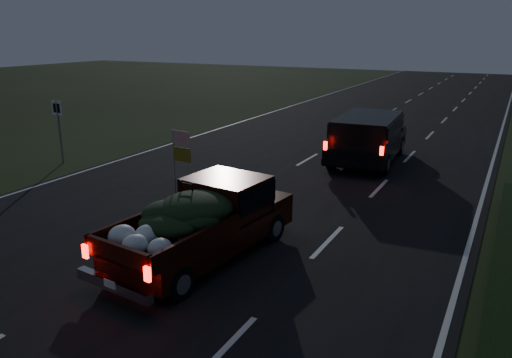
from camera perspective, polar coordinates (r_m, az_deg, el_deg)
The scene contains 5 objects.
ground at distance 12.35m, azimuth -12.08°, elevation -8.10°, with size 120.00×120.00×0.00m, color black.
road_asphalt at distance 12.34m, azimuth -12.08°, elevation -8.06°, with size 14.00×120.00×0.02m, color black.
route_sign at distance 21.12m, azimuth -21.64°, elevation 6.09°, with size 0.55×0.08×2.50m.
pickup_truck at distance 11.51m, azimuth -5.98°, elevation -4.40°, with size 2.42×5.14×2.61m.
lead_suv at distance 20.29m, azimuth 12.66°, elevation 5.04°, with size 2.59×5.49×1.54m.
Camera 1 is at (7.38, -8.50, 5.08)m, focal length 35.00 mm.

